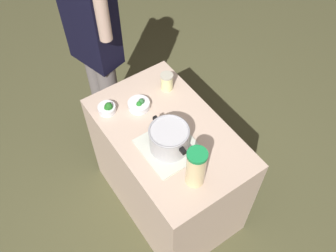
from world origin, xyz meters
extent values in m
plane|color=brown|center=(0.00, 0.00, 0.00)|extent=(8.00, 8.00, 0.00)
cube|color=#C6AA94|center=(0.00, 0.00, 0.44)|extent=(1.05, 0.66, 0.89)
cube|color=beige|center=(-0.10, 0.06, 0.89)|extent=(0.33, 0.31, 0.01)
cylinder|color=#B7B7BC|center=(-0.10, 0.06, 0.97)|extent=(0.23, 0.23, 0.15)
torus|color=#99999E|center=(-0.10, 0.06, 1.05)|extent=(0.23, 0.23, 0.01)
cube|color=black|center=(-0.23, 0.06, 1.02)|extent=(0.04, 0.02, 0.02)
cube|color=black|center=(0.03, 0.06, 1.02)|extent=(0.04, 0.02, 0.02)
cylinder|color=beige|center=(-0.36, 0.07, 1.01)|extent=(0.10, 0.10, 0.24)
cylinder|color=#15843F|center=(-0.36, 0.07, 1.14)|extent=(0.11, 0.11, 0.02)
ellipsoid|color=yellow|center=(-0.34, 0.07, 1.08)|extent=(0.04, 0.04, 0.01)
cylinder|color=beige|center=(0.30, -0.20, 0.94)|extent=(0.08, 0.08, 0.11)
cylinder|color=#B2AD99|center=(0.30, -0.20, 1.00)|extent=(0.08, 0.08, 0.01)
cylinder|color=silver|center=(0.26, 0.04, 0.91)|extent=(0.14, 0.14, 0.04)
ellipsoid|color=#2F6537|center=(0.26, 0.03, 0.93)|extent=(0.04, 0.04, 0.04)
ellipsoid|color=#227824|center=(0.25, 0.05, 0.93)|extent=(0.04, 0.04, 0.04)
cylinder|color=silver|center=(0.35, 0.23, 0.91)|extent=(0.11, 0.11, 0.04)
ellipsoid|color=#337024|center=(0.34, 0.22, 0.93)|extent=(0.04, 0.04, 0.05)
ellipsoid|color=#22711E|center=(0.33, 0.22, 0.93)|extent=(0.04, 0.04, 0.05)
ellipsoid|color=#226620|center=(0.33, 0.22, 0.94)|extent=(0.05, 0.05, 0.06)
cylinder|color=slate|center=(0.69, 0.05, 0.45)|extent=(0.14, 0.14, 0.91)
cylinder|color=slate|center=(0.89, 0.05, 0.45)|extent=(0.14, 0.14, 0.91)
cube|color=black|center=(0.79, 0.05, 1.21)|extent=(0.38, 0.28, 0.61)
cylinder|color=tan|center=(0.58, 0.05, 1.37)|extent=(0.08, 0.08, 0.30)
camera|label=1|loc=(-1.10, 0.75, 2.68)|focal=39.56mm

